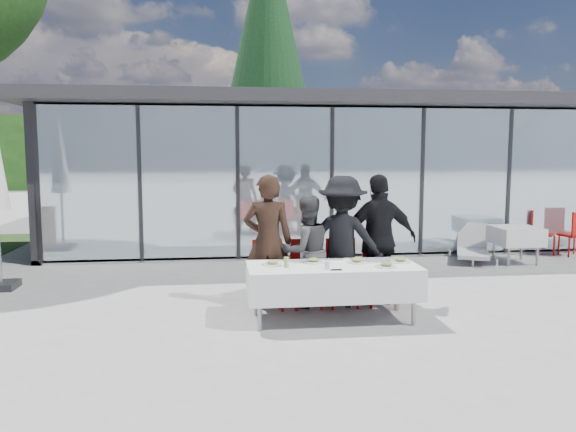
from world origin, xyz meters
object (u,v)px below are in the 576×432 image
object	(u,v)px
plate_extra	(386,265)
diner_c	(342,241)
dining_table	(333,281)
plate_d	(400,260)
diner_d	(379,240)
diner_chair_d	(379,268)
diner_a	(268,242)
diner_chair_a	(268,271)
plate_a	(272,263)
spare_table_right	(516,236)
folded_eyeglasses	(336,270)
spare_chair_a	(538,230)
diner_chair_c	(342,269)
diner_b	(306,251)
spare_chair_b	(576,232)
conifer_tree	(268,46)
juice_bottle	(286,262)
lounger	(473,248)
diner_chair_b	(306,270)
plate_b	(314,261)
plate_c	(357,261)

from	to	relation	value
plate_extra	diner_c	bearing A→B (deg)	111.76
dining_table	plate_d	bearing A→B (deg)	5.22
diner_d	diner_chair_d	xyz separation A→B (m)	(0.00, 0.02, -0.42)
dining_table	diner_a	xyz separation A→B (m)	(-0.80, 0.73, 0.43)
diner_chair_a	plate_a	bearing A→B (deg)	-89.61
diner_chair_d	plate_d	xyz separation A→B (m)	(0.11, -0.66, 0.24)
plate_extra	spare_table_right	world-z (taller)	plate_extra
diner_chair_a	plate_a	world-z (taller)	diner_chair_a
folded_eyeglasses	spare_chair_a	bearing A→B (deg)	39.96
diner_chair_c	spare_chair_a	world-z (taller)	same
diner_a	diner_b	world-z (taller)	diner_a
diner_chair_a	spare_chair_b	world-z (taller)	same
diner_b	diner_chair_c	world-z (taller)	diner_b
conifer_tree	diner_chair_d	bearing A→B (deg)	-87.56
dining_table	juice_bottle	distance (m)	0.69
plate_extra	folded_eyeglasses	size ratio (longest dim) A/B	2.06
diner_chair_a	diner_chair_c	world-z (taller)	same
diner_a	juice_bottle	size ratio (longest dim) A/B	14.13
lounger	conifer_tree	size ratio (longest dim) A/B	0.14
spare_table_right	diner_a	bearing A→B (deg)	-153.26
diner_c	diner_chair_d	world-z (taller)	diner_c
diner_chair_d	plate_d	size ratio (longest dim) A/B	3.38
juice_bottle	spare_chair_a	distance (m)	7.49
spare_chair_a	diner_chair_a	bearing A→B (deg)	-150.67
plate_a	plate_extra	world-z (taller)	same
diner_d	folded_eyeglasses	xyz separation A→B (m)	(-0.87, -1.07, -0.20)
diner_chair_c	plate_a	xyz separation A→B (m)	(-1.08, -0.64, 0.24)
diner_a	diner_chair_b	distance (m)	0.70
diner_chair_d	folded_eyeglasses	size ratio (longest dim) A/B	6.96
plate_b	plate_extra	xyz separation A→B (m)	(0.89, -0.40, 0.00)
diner_chair_c	diner_d	xyz separation A→B (m)	(0.56, -0.02, 0.42)
diner_d	spare_chair_b	xyz separation A→B (m)	(5.26, 3.16, -0.42)
diner_a	diner_chair_b	xyz separation A→B (m)	(0.56, 0.02, -0.43)
diner_chair_a	plate_a	xyz separation A→B (m)	(0.00, -0.64, 0.24)
diner_chair_b	diner_b	bearing A→B (deg)	-90.00
dining_table	plate_d	size ratio (longest dim) A/B	7.84
plate_a	plate_extra	xyz separation A→B (m)	(1.46, -0.32, 0.00)
diner_a	plate_a	distance (m)	0.65
dining_table	spare_chair_a	size ratio (longest dim) A/B	2.32
dining_table	plate_d	distance (m)	0.99
juice_bottle	plate_c	bearing A→B (deg)	10.83
diner_d	plate_extra	xyz separation A→B (m)	(-0.18, -0.94, -0.19)
spare_chair_b	diner_b	bearing A→B (deg)	-153.55
diner_b	diner_d	world-z (taller)	diner_d
conifer_tree	plate_c	bearing A→B (deg)	-89.80
plate_c	lounger	world-z (taller)	plate_c
diner_a	diner_chair_d	size ratio (longest dim) A/B	1.98
diner_chair_a	spare_table_right	distance (m)	5.88
diner_chair_c	spare_chair_a	distance (m)	6.26
diner_a	diner_chair_a	world-z (taller)	diner_a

